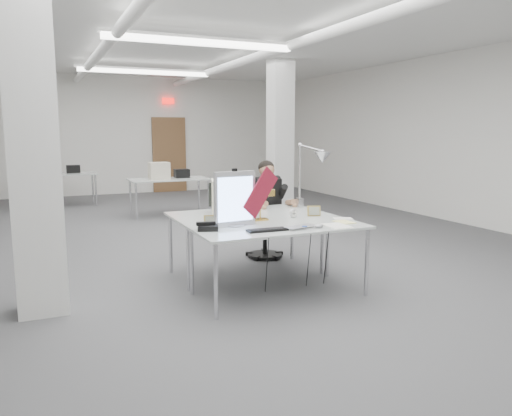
{
  "coord_description": "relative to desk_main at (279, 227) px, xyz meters",
  "views": [
    {
      "loc": [
        -2.29,
        -7.08,
        1.74
      ],
      "look_at": [
        -0.04,
        -2.0,
        0.87
      ],
      "focal_mm": 35.0,
      "sensor_mm": 36.0,
      "label": 1
    }
  ],
  "objects": [
    {
      "name": "monitor",
      "position": [
        -0.43,
        0.17,
        0.3
      ],
      "size": [
        0.46,
        0.09,
        0.57
      ],
      "primitive_type": "cube",
      "rotation": [
        0.0,
        0.0,
        0.11
      ],
      "color": "silver",
      "rests_on": "desk_main"
    },
    {
      "name": "pennant",
      "position": [
        -0.15,
        0.14,
        0.35
      ],
      "size": [
        0.48,
        0.18,
        0.54
      ],
      "primitive_type": "cube",
      "rotation": [
        0.0,
        -0.87,
        0.35
      ],
      "color": "maroon",
      "rests_on": "monitor"
    },
    {
      "name": "beige_monitor",
      "position": [
        -0.19,
        0.97,
        0.21
      ],
      "size": [
        0.53,
        0.51,
        0.4
      ],
      "primitive_type": "cube",
      "rotation": [
        0.0,
        0.0,
        -0.31
      ],
      "color": "beige",
      "rests_on": "desk_second"
    },
    {
      "name": "picture_frame_right",
      "position": [
        0.63,
        0.36,
        0.07
      ],
      "size": [
        0.16,
        0.08,
        0.12
      ],
      "primitive_type": "cube",
      "rotation": [
        -0.21,
        0.0,
        -0.32
      ],
      "color": "#A48C47",
      "rests_on": "desk_main"
    },
    {
      "name": "office_chair",
      "position": [
        0.54,
        1.52,
        -0.26
      ],
      "size": [
        0.57,
        0.57,
        0.96
      ],
      "primitive_type": null,
      "rotation": [
        0.0,
        0.0,
        0.25
      ],
      "color": "black",
      "rests_on": "room_shell"
    },
    {
      "name": "architect_lamp",
      "position": [
        0.8,
        0.77,
        0.51
      ],
      "size": [
        0.55,
        0.82,
        1.0
      ],
      "primitive_type": null,
      "rotation": [
        0.0,
        0.0,
        0.4
      ],
      "color": "silver",
      "rests_on": "desk_second"
    },
    {
      "name": "bg_desk_a",
      "position": [
        0.2,
        5.5,
        0.0
      ],
      "size": [
        1.6,
        0.8,
        0.02
      ],
      "primitive_type": "cube",
      "color": "silver",
      "rests_on": "room_shell"
    },
    {
      "name": "mouse",
      "position": [
        0.32,
        -0.28,
        0.03
      ],
      "size": [
        0.12,
        0.09,
        0.04
      ],
      "primitive_type": "ellipsoid",
      "rotation": [
        0.0,
        0.0,
        0.35
      ],
      "color": "#A6A6AA",
      "rests_on": "desk_main"
    },
    {
      "name": "seated_person",
      "position": [
        0.54,
        1.47,
        0.16
      ],
      "size": [
        0.68,
        0.78,
        1.0
      ],
      "primitive_type": null,
      "rotation": [
        0.0,
        0.0,
        0.25
      ],
      "color": "black",
      "rests_on": "office_chair"
    },
    {
      "name": "keyboard",
      "position": [
        -0.23,
        -0.2,
        0.02
      ],
      "size": [
        0.41,
        0.15,
        0.02
      ],
      "primitive_type": "cube",
      "rotation": [
        0.0,
        0.0,
        -0.04
      ],
      "color": "black",
      "rests_on": "desk_main"
    },
    {
      "name": "paper_stack_c",
      "position": [
        0.84,
        0.07,
        0.02
      ],
      "size": [
        0.24,
        0.21,
        0.01
      ],
      "primitive_type": "cube",
      "rotation": [
        0.0,
        0.0,
        -0.37
      ],
      "color": "white",
      "rests_on": "desk_main"
    },
    {
      "name": "bankers_lamp",
      "position": [
        -0.05,
        0.37,
        0.2
      ],
      "size": [
        0.35,
        0.24,
        0.37
      ],
      "primitive_type": null,
      "rotation": [
        0.0,
        0.0,
        -0.35
      ],
      "color": "gold",
      "rests_on": "desk_main"
    },
    {
      "name": "desk_phone",
      "position": [
        -0.76,
        0.07,
        0.04
      ],
      "size": [
        0.25,
        0.24,
        0.05
      ],
      "primitive_type": "cube",
      "rotation": [
        0.0,
        0.0,
        -0.31
      ],
      "color": "black",
      "rests_on": "desk_main"
    },
    {
      "name": "room_shell",
      "position": [
        0.04,
        2.63,
        0.95
      ],
      "size": [
        10.04,
        14.04,
        3.24
      ],
      "color": "#4B4B4E",
      "rests_on": "ground"
    },
    {
      "name": "desk_clock",
      "position": [
        0.36,
        0.38,
        0.06
      ],
      "size": [
        0.1,
        0.05,
        0.1
      ],
      "primitive_type": "cylinder",
      "rotation": [
        1.57,
        0.0,
        0.2
      ],
      "color": "silver",
      "rests_on": "desk_main"
    },
    {
      "name": "picture_frame_left",
      "position": [
        -0.64,
        0.35,
        0.06
      ],
      "size": [
        0.13,
        0.05,
        0.1
      ],
      "primitive_type": "cube",
      "rotation": [
        -0.21,
        0.0,
        -0.18
      ],
      "color": "tan",
      "rests_on": "desk_main"
    },
    {
      "name": "desk_main",
      "position": [
        0.0,
        0.0,
        0.0
      ],
      "size": [
        1.8,
        0.9,
        0.02
      ],
      "primitive_type": "cube",
      "color": "silver",
      "rests_on": "room_shell"
    },
    {
      "name": "laptop",
      "position": [
        0.15,
        -0.28,
        0.03
      ],
      "size": [
        0.39,
        0.3,
        0.03
      ],
      "primitive_type": "imported",
      "rotation": [
        0.0,
        0.0,
        0.23
      ],
      "color": "silver",
      "rests_on": "desk_main"
    },
    {
      "name": "bg_desk_b",
      "position": [
        -1.8,
        7.7,
        0.0
      ],
      "size": [
        1.6,
        0.8,
        0.02
      ],
      "primitive_type": "cube",
      "color": "silver",
      "rests_on": "room_shell"
    },
    {
      "name": "paper_stack_a",
      "position": [
        0.54,
        -0.26,
        0.02
      ],
      "size": [
        0.23,
        0.32,
        0.01
      ],
      "primitive_type": "cube",
      "rotation": [
        0.0,
        0.0,
        -0.03
      ],
      "color": "white",
      "rests_on": "desk_main"
    },
    {
      "name": "paper_stack_b",
      "position": [
        0.73,
        -0.11,
        0.02
      ],
      "size": [
        0.17,
        0.23,
        0.01
      ],
      "primitive_type": "cube",
      "rotation": [
        0.0,
        0.0,
        0.05
      ],
      "color": "#FBF396",
      "rests_on": "desk_main"
    },
    {
      "name": "desk_second",
      "position": [
        0.0,
        0.9,
        0.0
      ],
      "size": [
        1.8,
        0.9,
        0.02
      ],
      "primitive_type": "cube",
      "color": "silver",
      "rests_on": "room_shell"
    }
  ]
}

